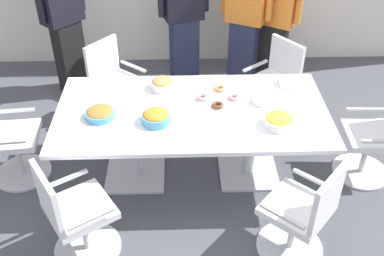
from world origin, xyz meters
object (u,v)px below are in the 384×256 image
office_chair_4 (8,142)px  snack_bowl_pretzels (100,113)px  person_standing_0 (63,14)px  napkin_pile (287,82)px  person_standing_2 (246,15)px  office_chair_5 (75,217)px  person_standing_1 (184,12)px  office_chair_0 (302,217)px  snack_bowl_cookies (163,84)px  snack_bowl_chips_orange (156,117)px  snack_bowl_chips_yellow (279,120)px  plate_stack (263,101)px  office_chair_1 (375,140)px  donut_platter (218,98)px  office_chair_3 (115,87)px  person_standing_3 (275,18)px  office_chair_2 (274,87)px  conference_table (192,121)px

office_chair_4 → snack_bowl_pretzels: bearing=77.2°
person_standing_0 → snack_bowl_pretzels: 1.81m
napkin_pile → person_standing_2: bearing=100.7°
office_chair_5 → person_standing_1: 2.83m
office_chair_0 → snack_bowl_cookies: 1.75m
snack_bowl_chips_orange → snack_bowl_cookies: 0.54m
person_standing_1 → snack_bowl_chips_orange: person_standing_1 is taller
snack_bowl_chips_yellow → snack_bowl_chips_orange: size_ratio=1.03×
snack_bowl_pretzels → plate_stack: snack_bowl_pretzels is taller
office_chair_1 → donut_platter: (-1.46, 0.21, 0.36)m
office_chair_3 → person_standing_3: bearing=152.0°
office_chair_5 → person_standing_3: size_ratio=0.55×
person_standing_1 → napkin_pile: (0.96, -1.32, -0.17)m
office_chair_2 → person_standing_1: person_standing_1 is taller
snack_bowl_chips_orange → snack_bowl_cookies: size_ratio=1.10×
person_standing_0 → person_standing_2: person_standing_0 is taller
office_chair_2 → person_standing_2: size_ratio=0.52×
plate_stack → office_chair_3: bearing=149.4°
conference_table → office_chair_0: office_chair_0 is taller
office_chair_4 → napkin_pile: office_chair_4 is taller
snack_bowl_chips_yellow → napkin_pile: size_ratio=1.70×
office_chair_3 → snack_bowl_chips_orange: size_ratio=3.67×
office_chair_0 → snack_bowl_cookies: bearing=80.6°
conference_table → donut_platter: donut_platter is taller
office_chair_1 → snack_bowl_pretzels: bearing=93.5°
person_standing_2 → person_standing_0: bearing=28.3°
conference_table → snack_bowl_cookies: snack_bowl_cookies is taller
office_chair_0 → office_chair_3: size_ratio=1.00×
person_standing_3 → donut_platter: person_standing_3 is taller
conference_table → person_standing_0: (-1.41, 1.61, 0.36)m
office_chair_1 → person_standing_0: person_standing_0 is taller
office_chair_0 → person_standing_1: size_ratio=0.50×
snack_bowl_chips_orange → office_chair_3: bearing=113.9°
office_chair_3 → person_standing_2: 1.73m
office_chair_5 → person_standing_2: 3.09m
office_chair_2 → office_chair_5: bearing=97.7°
office_chair_3 → snack_bowl_cookies: 0.91m
napkin_pile → office_chair_1: bearing=-29.4°
conference_table → snack_bowl_pretzels: 0.81m
person_standing_3 → office_chair_1: bearing=144.1°
person_standing_2 → snack_bowl_chips_orange: size_ratio=7.08×
snack_bowl_chips_orange → napkin_pile: bearing=25.2°
office_chair_1 → office_chair_4: (-3.41, 0.08, 0.00)m
office_chair_5 → plate_stack: size_ratio=4.51×
donut_platter → napkin_pile: bearing=19.2°
snack_bowl_pretzels → office_chair_1: bearing=1.0°
person_standing_2 → plate_stack: (-0.03, -1.58, -0.15)m
person_standing_1 → person_standing_0: bearing=-12.8°
office_chair_1 → office_chair_2: (-0.78, 0.96, 0.00)m
person_standing_3 → plate_stack: (-0.39, -1.61, -0.10)m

